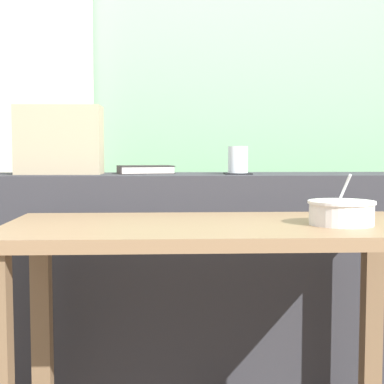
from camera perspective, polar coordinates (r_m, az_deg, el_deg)
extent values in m
cube|color=#7AAD7F|center=(2.92, 1.14, 13.87)|extent=(4.80, 0.08, 2.80)
cube|color=beige|center=(2.86, -15.70, 10.87)|extent=(0.56, 0.06, 2.50)
cube|color=#2D2D33|center=(2.23, 2.30, -8.72)|extent=(2.80, 0.35, 0.82)
cube|color=brown|center=(1.95, -14.96, -13.06)|extent=(0.06, 0.06, 0.67)
cube|color=brown|center=(2.03, 17.71, -12.45)|extent=(0.06, 0.06, 0.67)
cube|color=#846647|center=(1.61, 2.39, -3.79)|extent=(1.20, 0.57, 0.03)
cube|color=black|center=(2.15, 4.66, 1.87)|extent=(0.10, 0.10, 0.00)
cylinder|color=white|center=(2.15, 4.66, 3.29)|extent=(0.08, 0.08, 0.10)
cylinder|color=orange|center=(2.15, 4.66, 2.87)|extent=(0.07, 0.07, 0.06)
cube|color=black|center=(2.22, -4.71, 1.92)|extent=(0.23, 0.18, 0.00)
cube|color=silver|center=(2.22, -4.72, 2.29)|extent=(0.22, 0.18, 0.03)
cube|color=black|center=(2.22, -4.72, 2.65)|extent=(0.23, 0.18, 0.00)
cube|color=black|center=(2.21, -7.41, 2.26)|extent=(0.03, 0.15, 0.03)
cube|color=tan|center=(2.21, -13.27, 5.15)|extent=(0.32, 0.15, 0.26)
cylinder|color=silver|center=(1.62, 14.90, -2.05)|extent=(0.18, 0.18, 0.07)
cylinder|color=silver|center=(1.62, 14.92, -1.00)|extent=(0.19, 0.19, 0.01)
cylinder|color=#9E5B33|center=(1.62, 14.89, -2.39)|extent=(0.16, 0.16, 0.04)
cylinder|color=silver|center=(1.64, 14.86, -0.43)|extent=(0.02, 0.12, 0.13)
ellipsoid|color=silver|center=(1.67, 14.63, -1.80)|extent=(0.03, 0.05, 0.01)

